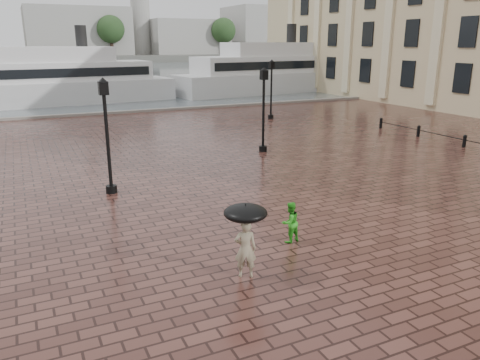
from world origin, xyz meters
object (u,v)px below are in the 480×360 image
object	(u,v)px
child_pedestrian	(290,222)
ferry_far	(271,72)
street_lamps	(164,106)
adult_pedestrian	(245,249)
ferry_near	(57,81)

from	to	relation	value
child_pedestrian	ferry_far	distance (m)	44.49
street_lamps	adult_pedestrian	size ratio (longest dim) A/B	13.86
street_lamps	ferry_near	bearing A→B (deg)	99.26
adult_pedestrian	ferry_near	world-z (taller)	ferry_near
street_lamps	child_pedestrian	xyz separation A→B (m)	(-0.51, -14.70, -1.70)
child_pedestrian	ferry_far	size ratio (longest dim) A/B	0.05
adult_pedestrian	ferry_near	distance (m)	39.79
ferry_far	adult_pedestrian	bearing A→B (deg)	-126.65
ferry_near	ferry_far	bearing A→B (deg)	-4.10
street_lamps	ferry_far	xyz separation A→B (m)	(20.44, 24.51, 0.06)
adult_pedestrian	child_pedestrian	world-z (taller)	adult_pedestrian
adult_pedestrian	ferry_far	world-z (taller)	ferry_far
street_lamps	child_pedestrian	distance (m)	14.80
adult_pedestrian	ferry_near	size ratio (longest dim) A/B	0.07
street_lamps	adult_pedestrian	xyz separation A→B (m)	(-2.69, -16.10, -1.55)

